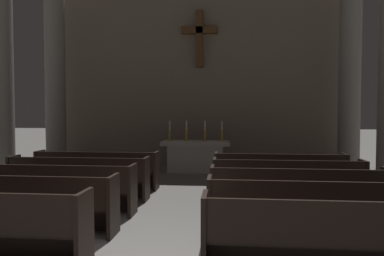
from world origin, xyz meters
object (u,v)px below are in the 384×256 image
(pew_left_row_2, at_px, (19,203))
(candlestick_inner_right, at_px, (205,135))
(column_left_third, at_px, (55,61))
(pew_left_row_3, at_px, (54,188))
(pew_left_row_4, at_px, (78,178))
(pew_right_row_3, at_px, (298,194))
(altar, at_px, (196,156))
(column_right_third, at_px, (350,57))
(pew_right_row_1, at_px, (338,238))
(pew_right_row_2, at_px, (314,211))
(pew_left_row_5, at_px, (97,170))
(pew_right_row_4, at_px, (287,182))
(candlestick_outer_right, at_px, (222,135))
(candlestick_inner_left, at_px, (187,135))
(pew_right_row_5, at_px, (280,173))
(candlestick_outer_left, at_px, (170,134))

(pew_left_row_2, distance_m, candlestick_inner_right, 6.72)
(pew_left_row_2, relative_size, column_left_third, 0.41)
(pew_left_row_3, xyz_separation_m, pew_left_row_4, (0.00, 1.13, 0.00))
(pew_right_row_3, relative_size, candlestick_inner_right, 4.74)
(pew_left_row_4, relative_size, altar, 1.42)
(pew_left_row_3, relative_size, column_right_third, 0.41)
(pew_left_row_4, xyz_separation_m, pew_right_row_1, (4.55, -3.39, 0.00))
(pew_left_row_2, height_order, altar, altar)
(pew_right_row_1, bearing_deg, column_right_third, 71.08)
(pew_right_row_1, bearing_deg, column_left_third, 133.33)
(pew_right_row_2, height_order, pew_right_row_3, same)
(pew_right_row_2, bearing_deg, pew_right_row_3, 90.00)
(pew_left_row_5, distance_m, pew_right_row_4, 4.68)
(altar, bearing_deg, pew_left_row_5, -129.26)
(pew_left_row_5, distance_m, pew_right_row_2, 5.67)
(candlestick_outer_right, bearing_deg, pew_right_row_1, -78.96)
(pew_right_row_3, distance_m, candlestick_outer_right, 5.29)
(pew_left_row_2, xyz_separation_m, pew_left_row_5, (0.00, 3.39, 0.00))
(pew_left_row_4, relative_size, candlestick_inner_left, 4.74)
(pew_right_row_1, bearing_deg, pew_right_row_5, 90.00)
(pew_right_row_4, xyz_separation_m, pew_right_row_5, (0.00, 1.13, 0.00))
(pew_left_row_2, height_order, candlestick_inner_left, candlestick_inner_left)
(pew_left_row_5, relative_size, pew_right_row_5, 1.00)
(pew_right_row_1, bearing_deg, candlestick_outer_left, 113.17)
(pew_left_row_4, relative_size, candlestick_outer_left, 4.74)
(pew_right_row_5, xyz_separation_m, column_left_third, (-7.14, 3.06, 3.22))
(pew_right_row_1, bearing_deg, altar, 107.30)
(pew_left_row_4, relative_size, column_left_third, 0.41)
(pew_left_row_3, relative_size, pew_right_row_2, 1.00)
(pew_right_row_2, bearing_deg, pew_right_row_5, 90.00)
(pew_left_row_4, height_order, pew_right_row_2, same)
(candlestick_outer_left, relative_size, candlestick_inner_left, 1.00)
(pew_right_row_4, bearing_deg, pew_right_row_2, -90.00)
(candlestick_outer_right, bearing_deg, pew_left_row_4, -128.62)
(pew_left_row_2, height_order, candlestick_outer_right, candlestick_outer_right)
(pew_right_row_3, xyz_separation_m, candlestick_inner_right, (-1.97, 5.04, 0.74))
(pew_right_row_1, height_order, candlestick_inner_right, candlestick_inner_right)
(altar, relative_size, candlestick_inner_right, 3.34)
(pew_left_row_3, bearing_deg, pew_right_row_3, 0.00)
(altar, bearing_deg, candlestick_inner_right, 0.00)
(pew_left_row_3, xyz_separation_m, pew_right_row_4, (4.55, 1.13, 0.00))
(pew_left_row_2, relative_size, pew_right_row_3, 1.00)
(column_left_third, bearing_deg, pew_right_row_5, -23.16)
(pew_left_row_4, distance_m, pew_right_row_3, 4.68)
(candlestick_inner_right, bearing_deg, pew_left_row_2, -112.65)
(column_right_third, bearing_deg, pew_left_row_2, -137.95)
(candlestick_outer_left, bearing_deg, pew_right_row_2, -63.14)
(pew_left_row_3, distance_m, candlestick_outer_left, 5.29)
(pew_right_row_2, height_order, pew_right_row_5, same)
(altar, height_order, candlestick_outer_right, candlestick_outer_right)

